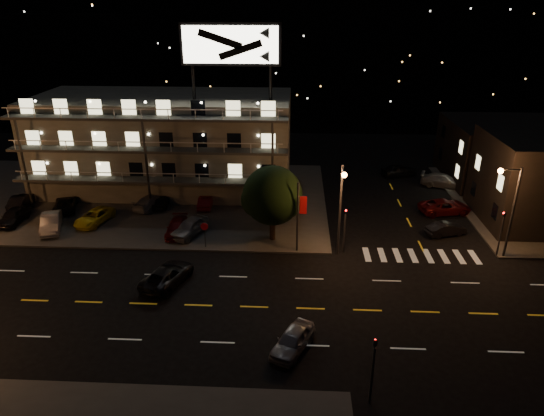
{
  "coord_description": "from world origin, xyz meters",
  "views": [
    {
      "loc": [
        4.73,
        -28.75,
        20.02
      ],
      "look_at": [
        2.87,
        8.0,
        4.25
      ],
      "focal_mm": 32.0,
      "sensor_mm": 36.0,
      "label": 1
    }
  ],
  "objects_px": {
    "lot_car_4": "(190,227)",
    "lot_car_7": "(152,201)",
    "lot_car_2": "(94,217)",
    "road_car_east": "(293,340)",
    "side_car_0": "(446,229)",
    "road_car_west": "(168,275)",
    "tree": "(272,197)"
  },
  "relations": [
    {
      "from": "lot_car_2",
      "to": "road_car_west",
      "type": "distance_m",
      "value": 14.07
    },
    {
      "from": "lot_car_7",
      "to": "road_car_west",
      "type": "relative_size",
      "value": 0.93
    },
    {
      "from": "lot_car_4",
      "to": "lot_car_7",
      "type": "distance_m",
      "value": 7.98
    },
    {
      "from": "lot_car_7",
      "to": "side_car_0",
      "type": "bearing_deg",
      "value": -165.47
    },
    {
      "from": "tree",
      "to": "lot_car_4",
      "type": "distance_m",
      "value": 8.3
    },
    {
      "from": "lot_car_7",
      "to": "road_car_east",
      "type": "distance_m",
      "value": 26.06
    },
    {
      "from": "side_car_0",
      "to": "tree",
      "type": "bearing_deg",
      "value": 77.42
    },
    {
      "from": "road_car_west",
      "to": "lot_car_4",
      "type": "bearing_deg",
      "value": -71.02
    },
    {
      "from": "tree",
      "to": "lot_car_4",
      "type": "relative_size",
      "value": 1.55
    },
    {
      "from": "tree",
      "to": "road_car_east",
      "type": "relative_size",
      "value": 1.72
    },
    {
      "from": "tree",
      "to": "lot_car_7",
      "type": "distance_m",
      "value": 14.76
    },
    {
      "from": "tree",
      "to": "lot_car_7",
      "type": "relative_size",
      "value": 1.45
    },
    {
      "from": "lot_car_4",
      "to": "road_car_east",
      "type": "height_order",
      "value": "lot_car_4"
    },
    {
      "from": "lot_car_2",
      "to": "road_car_east",
      "type": "bearing_deg",
      "value": -27.14
    },
    {
      "from": "lot_car_7",
      "to": "road_car_east",
      "type": "relative_size",
      "value": 1.18
    },
    {
      "from": "lot_car_7",
      "to": "road_car_west",
      "type": "xyz_separation_m",
      "value": [
        5.15,
        -14.2,
        -0.13
      ]
    },
    {
      "from": "tree",
      "to": "road_car_east",
      "type": "distance_m",
      "value": 15.41
    },
    {
      "from": "lot_car_7",
      "to": "road_car_west",
      "type": "bearing_deg",
      "value": 133.73
    },
    {
      "from": "lot_car_4",
      "to": "side_car_0",
      "type": "xyz_separation_m",
      "value": [
        23.61,
        1.38,
        -0.28
      ]
    },
    {
      "from": "road_car_east",
      "to": "road_car_west",
      "type": "distance_m",
      "value": 12.07
    },
    {
      "from": "side_car_0",
      "to": "road_car_west",
      "type": "distance_m",
      "value": 25.49
    },
    {
      "from": "side_car_0",
      "to": "lot_car_7",
      "type": "bearing_deg",
      "value": 61.44
    },
    {
      "from": "tree",
      "to": "lot_car_4",
      "type": "bearing_deg",
      "value": 176.13
    },
    {
      "from": "side_car_0",
      "to": "lot_car_4",
      "type": "bearing_deg",
      "value": 74.03
    },
    {
      "from": "tree",
      "to": "road_car_east",
      "type": "xyz_separation_m",
      "value": [
        2.05,
        -14.85,
        -3.56
      ]
    },
    {
      "from": "road_car_east",
      "to": "road_car_west",
      "type": "bearing_deg",
      "value": 168.05
    },
    {
      "from": "tree",
      "to": "lot_car_7",
      "type": "xyz_separation_m",
      "value": [
        -12.77,
        6.58,
        -3.4
      ]
    },
    {
      "from": "lot_car_2",
      "to": "road_car_east",
      "type": "relative_size",
      "value": 1.13
    },
    {
      "from": "lot_car_2",
      "to": "lot_car_4",
      "type": "relative_size",
      "value": 1.02
    },
    {
      "from": "side_car_0",
      "to": "road_car_east",
      "type": "bearing_deg",
      "value": 120.82
    },
    {
      "from": "lot_car_2",
      "to": "lot_car_4",
      "type": "xyz_separation_m",
      "value": [
        9.77,
        -2.03,
        0.13
      ]
    },
    {
      "from": "tree",
      "to": "lot_car_4",
      "type": "xyz_separation_m",
      "value": [
        -7.58,
        0.51,
        -3.33
      ]
    }
  ]
}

